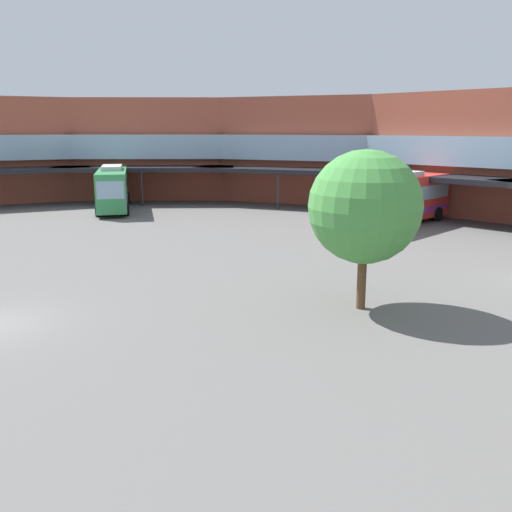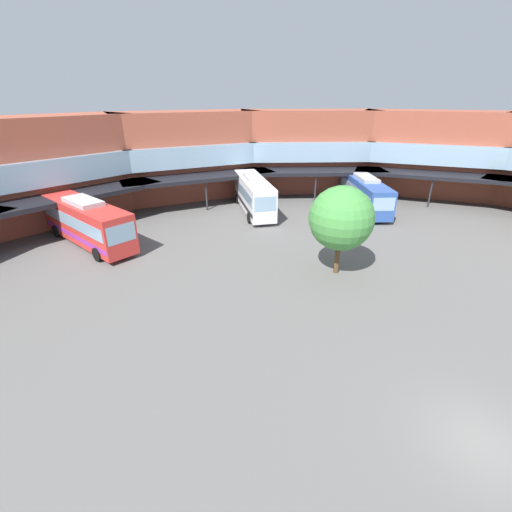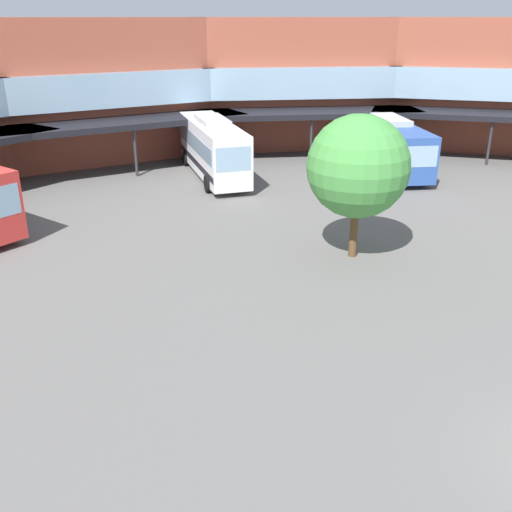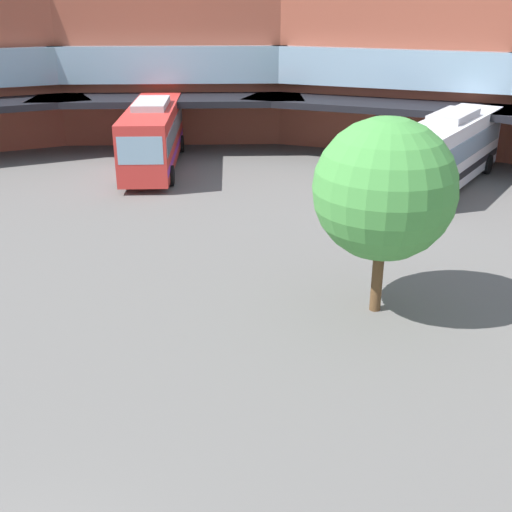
# 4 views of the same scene
# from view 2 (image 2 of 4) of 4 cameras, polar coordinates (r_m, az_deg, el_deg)

# --- Properties ---
(ground_plane) EXTENTS (127.67, 127.67, 0.00)m
(ground_plane) POSITION_cam_2_polar(r_m,az_deg,el_deg) (17.15, 32.59, -24.06)
(ground_plane) COLOR #605E5B
(station_building) EXTENTS (85.36, 45.59, 9.97)m
(station_building) POSITION_cam_2_polar(r_m,az_deg,el_deg) (30.00, -12.11, 10.89)
(station_building) COLOR #9E4C38
(station_building) RESTS_ON ground
(bus_1) EXTENTS (6.64, 10.73, 3.94)m
(bus_1) POSITION_cam_2_polar(r_m,az_deg,el_deg) (38.88, -0.38, 9.92)
(bus_1) COLOR white
(bus_1) RESTS_ON ground
(bus_3) EXTENTS (4.80, 11.63, 3.94)m
(bus_3) POSITION_cam_2_polar(r_m,az_deg,el_deg) (33.32, -25.39, 4.98)
(bus_3) COLOR red
(bus_3) RESTS_ON ground
(bus_4) EXTENTS (8.45, 10.80, 3.64)m
(bus_4) POSITION_cam_2_polar(r_m,az_deg,el_deg) (41.73, 16.96, 9.68)
(bus_4) COLOR #2D519E
(bus_4) RESTS_ON ground
(plaza_tree) EXTENTS (4.42, 4.42, 6.33)m
(plaza_tree) POSITION_cam_2_polar(r_m,az_deg,el_deg) (24.97, 13.47, 5.84)
(plaza_tree) COLOR brown
(plaza_tree) RESTS_ON ground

